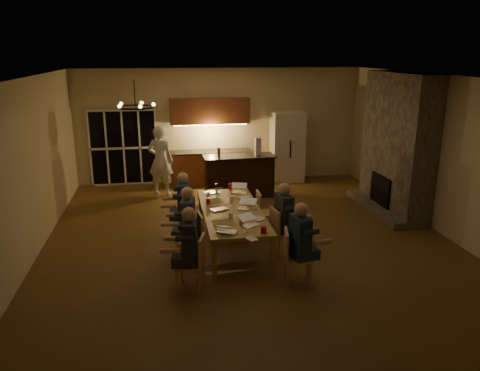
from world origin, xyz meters
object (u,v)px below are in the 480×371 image
object	(u,v)px
person_left_mid	(188,224)
mug_front	(231,215)
bar_island	(239,176)
can_right	(250,202)
laptop_b	(251,219)
plate_far	(245,197)
can_cola	(216,186)
bar_bottle	(219,152)
mug_back	(208,195)
laptop_d	(247,203)
person_right_near	(300,244)
chandelier	(135,107)
chair_right_near	(298,256)
laptop_f	(239,188)
redcup_near	(264,230)
chair_right_far	(268,213)
bar_blender	(258,146)
chair_right_mid	(285,231)
redcup_far	(230,186)
chair_left_mid	(190,239)
can_silver	(241,221)
plate_left	(223,228)
laptop_a	(227,225)
person_left_far	(184,206)
mug_mid	(232,199)
redcup_mid	(208,201)
dining_table	(232,228)
plate_near	(257,219)
laptop_e	(212,188)
person_left_near	(190,249)
laptop_c	(218,204)
standing_person	(161,161)
refrigerator	(287,147)

from	to	relation	value
person_left_mid	mug_front	distance (m)	0.78
bar_island	can_right	size ratio (longest dim) A/B	15.23
laptop_b	plate_far	bearing A→B (deg)	54.21
can_cola	bar_bottle	xyz separation A→B (m)	(0.26, 1.65, 0.39)
mug_back	can_right	size ratio (longest dim) A/B	0.83
person_left_mid	laptop_d	size ratio (longest dim) A/B	4.31
person_right_near	chandelier	bearing A→B (deg)	51.65
chair_right_near	laptop_f	bearing A→B (deg)	21.80
bar_island	mug_back	distance (m)	2.57
chair_right_near	redcup_near	xyz separation A→B (m)	(-0.51, 0.33, 0.37)
chair_right_far	bar_blender	distance (m)	2.78
bar_bottle	chair_right_mid	bearing A→B (deg)	-77.79
person_right_near	redcup_far	size ratio (longest dim) A/B	11.50
can_cola	bar_blender	size ratio (longest dim) A/B	0.27
chair_left_mid	person_left_mid	distance (m)	0.26
chair_left_mid	mug_back	distance (m)	1.53
chair_right_mid	bar_blender	bearing A→B (deg)	-12.83
redcup_near	plate_far	xyz separation A→B (m)	(0.03, 1.98, -0.05)
chair_right_mid	can_silver	world-z (taller)	chair_right_mid
mug_front	plate_left	world-z (taller)	mug_front
laptop_a	person_left_far	bearing A→B (deg)	-39.63
mug_mid	can_right	world-z (taller)	can_right
chair_right_near	redcup_mid	xyz separation A→B (m)	(-1.26, 2.02, 0.37)
dining_table	can_right	distance (m)	0.64
laptop_d	plate_near	bearing A→B (deg)	-57.63
person_left_far	redcup_near	xyz separation A→B (m)	(1.23, -1.81, 0.12)
laptop_a	bar_blender	size ratio (longest dim) A/B	0.73
person_right_near	bar_blender	xyz separation A→B (m)	(0.30, 4.84, 0.61)
person_right_near	chandelier	world-z (taller)	chandelier
person_left_far	chandelier	world-z (taller)	chandelier
laptop_e	can_silver	bearing A→B (deg)	81.39
mug_front	bar_blender	bearing A→B (deg)	71.23
person_left_near	bar_blender	world-z (taller)	bar_blender
chair_left_mid	redcup_near	world-z (taller)	chair_left_mid
mug_mid	laptop_c	bearing A→B (deg)	-125.13
dining_table	bar_island	size ratio (longest dim) A/B	1.53
laptop_c	can_right	world-z (taller)	laptop_c
chandelier	redcup_mid	distance (m)	2.41
person_left_far	plate_left	distance (m)	1.62
standing_person	laptop_a	bearing A→B (deg)	122.06
standing_person	mug_front	distance (m)	4.31
laptop_a	laptop_c	distance (m)	1.16
refrigerator	laptop_e	distance (m)	4.18
redcup_mid	can_silver	world-z (taller)	same
can_cola	person_left_mid	bearing A→B (deg)	-110.74
person_left_far	chair_right_far	bearing A→B (deg)	95.22
person_left_far	can_silver	bearing A→B (deg)	39.46
laptop_d	can_right	distance (m)	0.29
mug_mid	redcup_far	world-z (taller)	redcup_far
chair_right_mid	chair_right_far	world-z (taller)	same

